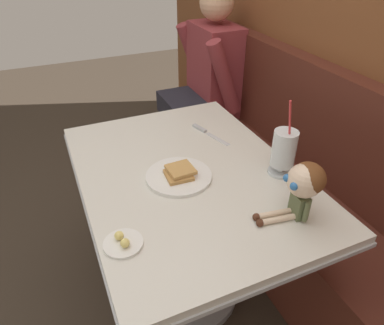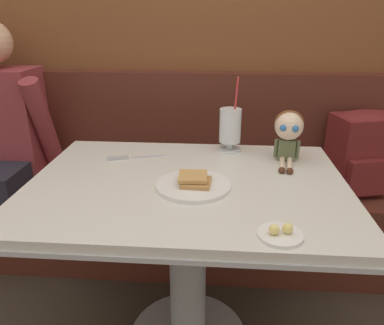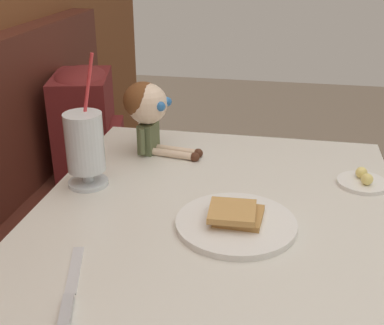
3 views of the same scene
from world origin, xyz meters
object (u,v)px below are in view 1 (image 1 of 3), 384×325
diner_patron (209,70)px  butter_knife (204,131)px  butter_saucer (123,243)px  seated_doll (304,184)px  toast_plate (179,175)px  milkshake_glass (284,150)px

diner_patron → butter_knife: bearing=-27.4°
butter_saucer → seated_doll: bearing=79.9°
toast_plate → butter_saucer: bearing=-48.4°
toast_plate → butter_knife: (-0.29, 0.24, -0.01)m
toast_plate → milkshake_glass: bearing=71.3°
butter_saucer → diner_patron: size_ratio=0.15×
butter_saucer → seated_doll: size_ratio=0.53×
milkshake_glass → butter_knife: (-0.41, -0.13, -0.10)m
butter_knife → diner_patron: 0.84m
milkshake_glass → butter_knife: 0.44m
toast_plate → diner_patron: 1.21m
diner_patron → milkshake_glass: bearing=-12.5°
milkshake_glass → seated_doll: (0.22, -0.09, 0.03)m
seated_doll → diner_patron: 1.43m
butter_saucer → seated_doll: (0.10, 0.56, 0.12)m
toast_plate → butter_saucer: 0.37m
milkshake_glass → seated_doll: bearing=-22.0°
butter_saucer → seated_doll: seated_doll is taller
toast_plate → milkshake_glass: size_ratio=0.79×
milkshake_glass → diner_patron: size_ratio=0.39×
butter_knife → seated_doll: size_ratio=1.02×
butter_knife → milkshake_glass: bearing=17.3°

